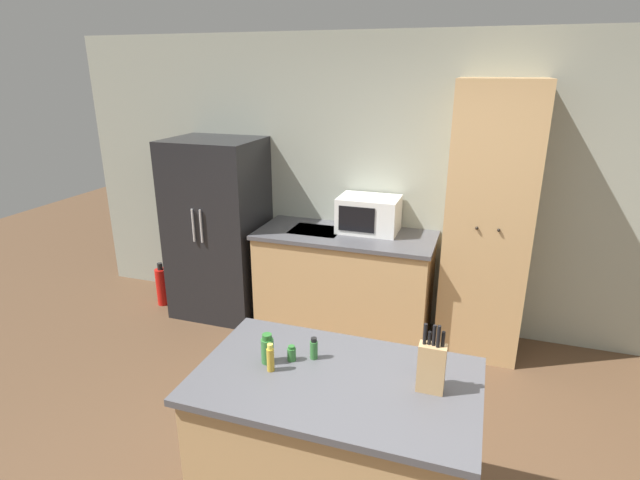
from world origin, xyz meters
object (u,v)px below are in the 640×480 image
(fire_extinguisher, at_px, (162,286))
(pantry_cabinet, at_px, (488,224))
(spice_bottle_amber_oil, at_px, (314,349))
(spice_bottle_green_herb, at_px, (267,349))
(knife_block, at_px, (431,366))
(spice_bottle_short_red, at_px, (292,354))
(spice_bottle_tall_dark, at_px, (270,358))
(microwave, at_px, (369,214))
(refrigerator, at_px, (219,229))

(fire_extinguisher, bearing_deg, pantry_cabinet, 3.13)
(spice_bottle_amber_oil, xyz_separation_m, spice_bottle_green_herb, (-0.20, -0.11, 0.02))
(knife_block, distance_m, spice_bottle_short_red, 0.69)
(spice_bottle_tall_dark, height_order, spice_bottle_green_herb, spice_bottle_green_herb)
(microwave, height_order, fire_extinguisher, microwave)
(knife_block, xyz_separation_m, spice_bottle_amber_oil, (-0.58, 0.08, -0.07))
(pantry_cabinet, distance_m, microwave, 1.00)
(microwave, distance_m, spice_bottle_green_herb, 2.18)
(spice_bottle_tall_dark, bearing_deg, spice_bottle_green_herb, 125.19)
(knife_block, height_order, fire_extinguisher, knife_block)
(knife_block, bearing_deg, spice_bottle_amber_oil, 172.09)
(knife_block, relative_size, fire_extinguisher, 0.75)
(fire_extinguisher, bearing_deg, spice_bottle_green_herb, -43.02)
(spice_bottle_tall_dark, xyz_separation_m, spice_bottle_short_red, (0.06, 0.11, -0.03))
(pantry_cabinet, bearing_deg, microwave, 176.04)
(knife_block, bearing_deg, microwave, 110.34)
(microwave, distance_m, spice_bottle_amber_oil, 2.09)
(refrigerator, xyz_separation_m, spice_bottle_green_herb, (1.44, -2.04, 0.15))
(refrigerator, relative_size, spice_bottle_green_herb, 10.92)
(spice_bottle_short_red, xyz_separation_m, spice_bottle_amber_oil, (0.10, 0.05, 0.02))
(pantry_cabinet, relative_size, spice_bottle_short_red, 27.72)
(microwave, xyz_separation_m, spice_bottle_green_herb, (0.01, -2.18, -0.09))
(refrigerator, relative_size, spice_bottle_amber_oil, 14.76)
(microwave, xyz_separation_m, spice_bottle_amber_oil, (0.22, -2.07, -0.11))
(knife_block, bearing_deg, spice_bottle_green_herb, -178.20)
(refrigerator, height_order, knife_block, refrigerator)
(knife_block, distance_m, spice_bottle_amber_oil, 0.59)
(pantry_cabinet, height_order, knife_block, pantry_cabinet)
(pantry_cabinet, relative_size, knife_block, 6.66)
(pantry_cabinet, relative_size, fire_extinguisher, 4.98)
(spice_bottle_short_red, bearing_deg, pantry_cabinet, 66.96)
(spice_bottle_short_red, relative_size, spice_bottle_amber_oil, 0.70)
(fire_extinguisher, bearing_deg, knife_block, -33.78)
(spice_bottle_tall_dark, height_order, spice_bottle_amber_oil, spice_bottle_tall_dark)
(microwave, distance_m, spice_bottle_tall_dark, 2.24)
(pantry_cabinet, relative_size, spice_bottle_amber_oil, 19.42)
(spice_bottle_tall_dark, xyz_separation_m, fire_extinguisher, (-2.12, 2.00, -0.79))
(refrigerator, xyz_separation_m, fire_extinguisher, (-0.64, -0.10, -0.65))
(knife_block, distance_m, spice_bottle_green_herb, 0.79)
(refrigerator, distance_m, fire_extinguisher, 0.92)
(spice_bottle_short_red, bearing_deg, fire_extinguisher, 139.18)
(refrigerator, bearing_deg, spice_bottle_tall_dark, -54.81)
(knife_block, bearing_deg, spice_bottle_short_red, 177.57)
(refrigerator, bearing_deg, microwave, 5.50)
(pantry_cabinet, height_order, spice_bottle_short_red, pantry_cabinet)
(microwave, bearing_deg, spice_bottle_tall_dark, -88.56)
(microwave, bearing_deg, spice_bottle_green_herb, -89.66)
(knife_block, xyz_separation_m, spice_bottle_tall_dark, (-0.74, -0.09, -0.06))
(pantry_cabinet, bearing_deg, spice_bottle_amber_oil, -111.16)
(spice_bottle_amber_oil, relative_size, fire_extinguisher, 0.26)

